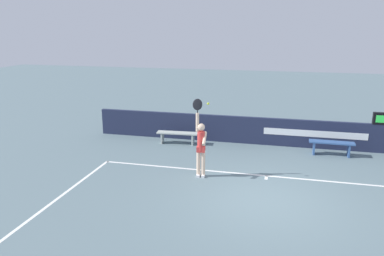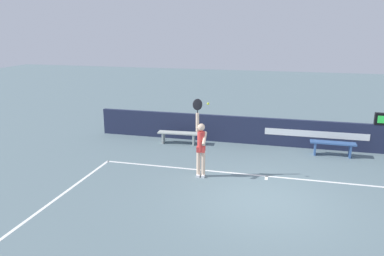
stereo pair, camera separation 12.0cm
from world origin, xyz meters
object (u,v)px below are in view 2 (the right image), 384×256
object	(u,v)px
tennis_ball	(208,104)
courtside_bench_near	(178,135)
courtside_bench_far	(333,145)
tennis_player	(201,145)

from	to	relation	value
tennis_ball	courtside_bench_near	bearing A→B (deg)	120.17
courtside_bench_far	tennis_player	bearing A→B (deg)	-143.53
tennis_player	courtside_bench_far	size ratio (longest dim) A/B	1.57
tennis_player	tennis_ball	bearing A→B (deg)	-24.77
tennis_ball	courtside_bench_far	distance (m)	5.23
tennis_player	courtside_bench_far	distance (m)	5.03
courtside_bench_near	tennis_ball	bearing A→B (deg)	-59.83
courtside_bench_near	tennis_player	bearing A→B (deg)	-62.26
tennis_player	tennis_ball	distance (m)	1.31
tennis_ball	courtside_bench_near	xyz separation A→B (m)	(-1.81, 3.11, -1.91)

